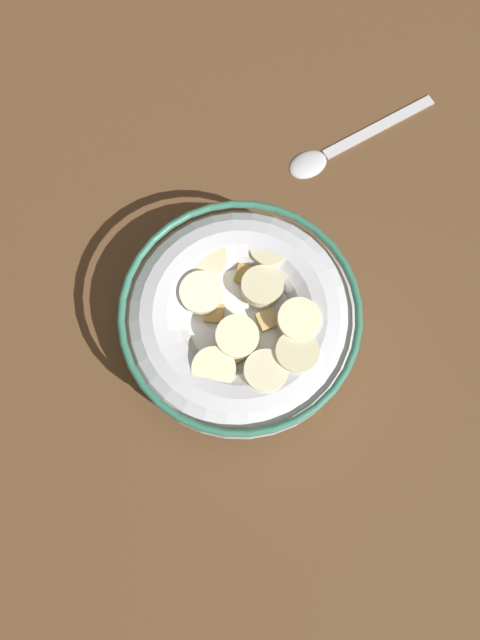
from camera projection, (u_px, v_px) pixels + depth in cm
name	position (u px, v px, depth cm)	size (l,w,h in cm)	color
ground_plane	(240.00, 332.00, 51.13)	(133.34, 133.34, 2.00)	brown
cereal_bowl	(240.00, 320.00, 47.26)	(18.96, 18.96, 5.94)	silver
spoon	(334.00, 149.00, 54.31)	(13.65, 10.92, 0.80)	silver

